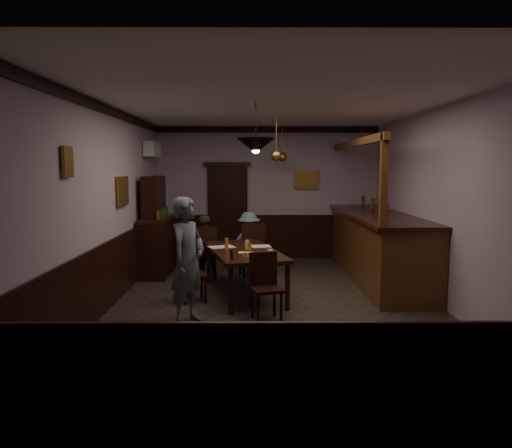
{
  "coord_description": "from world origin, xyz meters",
  "views": [
    {
      "loc": [
        -0.33,
        -7.39,
        2.09
      ],
      "look_at": [
        -0.27,
        0.82,
        1.15
      ],
      "focal_mm": 35.0,
      "sensor_mm": 36.0,
      "label": 1
    }
  ],
  "objects_px": {
    "chair_far_right": "(252,248)",
    "person_standing": "(188,261)",
    "pendant_brass_far": "(282,157)",
    "pendant_brass_mid": "(276,156)",
    "soda_can": "(250,247)",
    "bar_counter": "(376,244)",
    "dining_table": "(244,254)",
    "sideboard": "(157,235)",
    "coffee_cup": "(270,252)",
    "pendant_iron": "(256,146)",
    "person_seated_right": "(249,243)",
    "chair_near": "(265,283)",
    "person_seated_left": "(203,246)",
    "chair_side": "(189,271)",
    "chair_far_left": "(205,251)"
  },
  "relations": [
    {
      "from": "dining_table",
      "to": "chair_side",
      "type": "distance_m",
      "value": 0.97
    },
    {
      "from": "sideboard",
      "to": "pendant_brass_mid",
      "type": "distance_m",
      "value": 2.82
    },
    {
      "from": "person_standing",
      "to": "bar_counter",
      "type": "relative_size",
      "value": 0.37
    },
    {
      "from": "chair_far_right",
      "to": "pendant_brass_mid",
      "type": "bearing_deg",
      "value": 143.97
    },
    {
      "from": "chair_far_right",
      "to": "bar_counter",
      "type": "xyz_separation_m",
      "value": [
        2.33,
        -0.06,
        0.08
      ]
    },
    {
      "from": "chair_far_right",
      "to": "chair_near",
      "type": "height_order",
      "value": "chair_far_right"
    },
    {
      "from": "chair_near",
      "to": "pendant_iron",
      "type": "bearing_deg",
      "value": 89.83
    },
    {
      "from": "dining_table",
      "to": "person_standing",
      "type": "bearing_deg",
      "value": -116.27
    },
    {
      "from": "pendant_brass_far",
      "to": "pendant_brass_mid",
      "type": "bearing_deg",
      "value": -97.76
    },
    {
      "from": "person_seated_right",
      "to": "sideboard",
      "type": "distance_m",
      "value": 1.81
    },
    {
      "from": "dining_table",
      "to": "coffee_cup",
      "type": "height_order",
      "value": "coffee_cup"
    },
    {
      "from": "soda_can",
      "to": "pendant_brass_far",
      "type": "distance_m",
      "value": 3.15
    },
    {
      "from": "chair_far_right",
      "to": "person_standing",
      "type": "relative_size",
      "value": 0.61
    },
    {
      "from": "person_standing",
      "to": "pendant_brass_far",
      "type": "xyz_separation_m",
      "value": [
        1.5,
        4.08,
        1.45
      ]
    },
    {
      "from": "sideboard",
      "to": "pendant_iron",
      "type": "distance_m",
      "value": 3.51
    },
    {
      "from": "dining_table",
      "to": "person_standing",
      "type": "height_order",
      "value": "person_standing"
    },
    {
      "from": "chair_near",
      "to": "pendant_brass_far",
      "type": "xyz_separation_m",
      "value": [
        0.46,
        3.91,
        1.8
      ]
    },
    {
      "from": "person_standing",
      "to": "pendant_iron",
      "type": "relative_size",
      "value": 2.37
    },
    {
      "from": "chair_near",
      "to": "soda_can",
      "type": "distance_m",
      "value": 1.27
    },
    {
      "from": "dining_table",
      "to": "coffee_cup",
      "type": "bearing_deg",
      "value": -50.36
    },
    {
      "from": "person_seated_left",
      "to": "chair_side",
      "type": "bearing_deg",
      "value": 62.15
    },
    {
      "from": "chair_far_left",
      "to": "coffee_cup",
      "type": "xyz_separation_m",
      "value": [
        1.16,
        -1.62,
        0.25
      ]
    },
    {
      "from": "chair_near",
      "to": "pendant_brass_mid",
      "type": "distance_m",
      "value": 3.04
    },
    {
      "from": "chair_far_left",
      "to": "chair_near",
      "type": "height_order",
      "value": "chair_far_left"
    },
    {
      "from": "chair_far_right",
      "to": "chair_side",
      "type": "bearing_deg",
      "value": 47.4
    },
    {
      "from": "pendant_iron",
      "to": "pendant_brass_mid",
      "type": "bearing_deg",
      "value": 78.74
    },
    {
      "from": "soda_can",
      "to": "chair_far_right",
      "type": "bearing_deg",
      "value": 88.4
    },
    {
      "from": "person_seated_right",
      "to": "bar_counter",
      "type": "distance_m",
      "value": 2.42
    },
    {
      "from": "person_seated_left",
      "to": "pendant_brass_mid",
      "type": "height_order",
      "value": "pendant_brass_mid"
    },
    {
      "from": "chair_far_right",
      "to": "bar_counter",
      "type": "height_order",
      "value": "bar_counter"
    },
    {
      "from": "chair_side",
      "to": "person_standing",
      "type": "relative_size",
      "value": 0.52
    },
    {
      "from": "dining_table",
      "to": "chair_side",
      "type": "height_order",
      "value": "chair_side"
    },
    {
      "from": "chair_side",
      "to": "sideboard",
      "type": "relative_size",
      "value": 0.46
    },
    {
      "from": "soda_can",
      "to": "person_seated_right",
      "type": "bearing_deg",
      "value": 90.94
    },
    {
      "from": "soda_can",
      "to": "pendant_brass_far",
      "type": "bearing_deg",
      "value": 75.89
    },
    {
      "from": "person_seated_right",
      "to": "pendant_iron",
      "type": "height_order",
      "value": "pendant_iron"
    },
    {
      "from": "person_seated_right",
      "to": "chair_side",
      "type": "bearing_deg",
      "value": 61.41
    },
    {
      "from": "person_seated_left",
      "to": "soda_can",
      "type": "xyz_separation_m",
      "value": [
        0.9,
        -1.48,
        0.22
      ]
    },
    {
      "from": "dining_table",
      "to": "sideboard",
      "type": "distance_m",
      "value": 2.4
    },
    {
      "from": "chair_near",
      "to": "pendant_brass_mid",
      "type": "bearing_deg",
      "value": 70.02
    },
    {
      "from": "chair_far_right",
      "to": "person_seated_right",
      "type": "xyz_separation_m",
      "value": [
        -0.07,
        0.28,
        0.04
      ]
    },
    {
      "from": "pendant_brass_mid",
      "to": "coffee_cup",
      "type": "bearing_deg",
      "value": -95.51
    },
    {
      "from": "sideboard",
      "to": "person_seated_right",
      "type": "bearing_deg",
      "value": -1.46
    },
    {
      "from": "chair_side",
      "to": "soda_can",
      "type": "height_order",
      "value": "chair_side"
    },
    {
      "from": "chair_near",
      "to": "coffee_cup",
      "type": "bearing_deg",
      "value": 68.84
    },
    {
      "from": "soda_can",
      "to": "pendant_brass_far",
      "type": "xyz_separation_m",
      "value": [
        0.68,
        2.7,
        1.49
      ]
    },
    {
      "from": "chair_near",
      "to": "coffee_cup",
      "type": "xyz_separation_m",
      "value": [
        0.1,
        0.79,
        0.3
      ]
    },
    {
      "from": "chair_side",
      "to": "bar_counter",
      "type": "relative_size",
      "value": 0.19
    },
    {
      "from": "person_seated_left",
      "to": "chair_far_right",
      "type": "bearing_deg",
      "value": 149.62
    },
    {
      "from": "sideboard",
      "to": "pendant_brass_mid",
      "type": "xyz_separation_m",
      "value": [
        2.31,
        -0.51,
        1.53
      ]
    }
  ]
}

